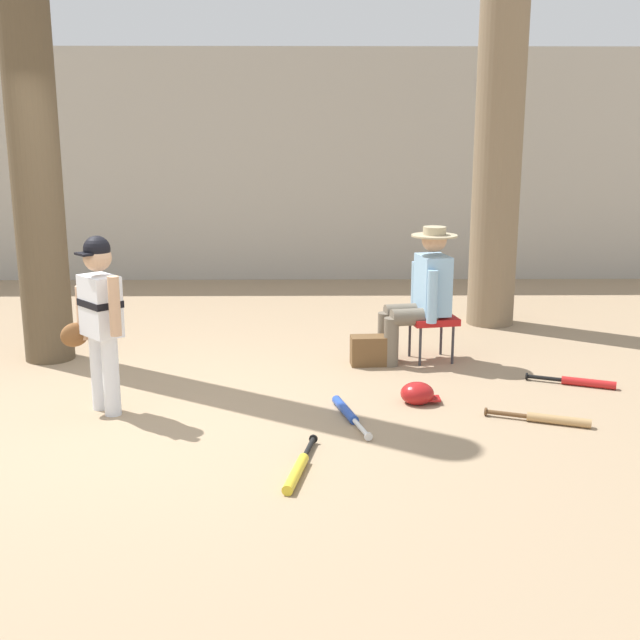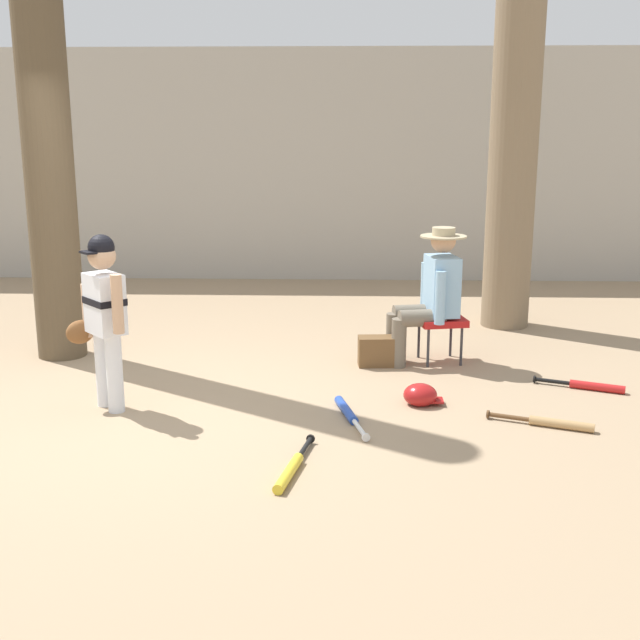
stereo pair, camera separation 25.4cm
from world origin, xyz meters
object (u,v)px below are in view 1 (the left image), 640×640
Objects in this scene: bat_blue_youth at (347,412)px; bat_yellow_trainer at (298,469)px; batting_helmet_red at (418,394)px; seated_spectator at (422,291)px; handbag_beside_stool at (370,351)px; bat_wood_tan at (550,419)px; tree_near_player at (26,46)px; folding_stool at (432,321)px; tree_behind_spectator at (498,142)px; young_ballplayer at (99,313)px; bat_red_barrel at (581,382)px.

bat_yellow_trainer is at bearing -109.11° from bat_blue_youth.
seated_spectator is at bearing 81.58° from batting_helmet_red.
bat_wood_tan is (1.17, -1.46, -0.10)m from handbag_beside_stool.
tree_near_player is at bearing 149.56° from bat_blue_youth.
tree_near_player is at bearing 157.33° from bat_wood_tan.
tree_behind_spectator is at bearing 59.02° from folding_stool.
handbag_beside_stool is (-0.46, -0.13, -0.51)m from seated_spectator.
handbag_beside_stool reaches higher than bat_wood_tan.
tree_behind_spectator is 6.33× the size of bat_wood_tan.
seated_spectator is at bearing -123.48° from tree_behind_spectator.
handbag_beside_stool is at bearing 105.94° from batting_helmet_red.
bat_wood_tan is (3.22, -0.29, -0.71)m from young_ballplayer.
bat_red_barrel is at bearing 15.98° from batting_helmet_red.
seated_spectator is at bearing 15.57° from handbag_beside_stool.
young_ballplayer is 2.43m from batting_helmet_red.
seated_spectator is at bearing -1.79° from tree_near_player.
batting_helmet_red is (3.17, -1.24, -2.62)m from tree_near_player.
batting_helmet_red is at bearing 3.90° from young_ballplayer.
folding_stool reaches higher than bat_blue_youth.
bat_yellow_trainer is at bearing -48.06° from tree_near_player.
folding_stool is (-0.83, -1.38, -1.52)m from tree_behind_spectator.
batting_helmet_red is (-0.17, -1.14, -0.57)m from seated_spectator.
bat_wood_tan is at bearing -68.90° from folding_stool.
young_ballplayer is 1.67× the size of bat_blue_youth.
bat_blue_youth is 1.05m from bat_yellow_trainer.
bat_wood_tan is at bearing -65.71° from seated_spectator.
tree_behind_spectator is (4.26, 1.30, -0.80)m from tree_near_player.
tree_behind_spectator is 5.80× the size of bat_blue_youth.
young_ballplayer is at bearing -152.57° from seated_spectator.
tree_near_player is 8.53× the size of bat_wood_tan.
tree_near_player is at bearing 175.39° from handbag_beside_stool.
young_ballplayer is 4.32× the size of batting_helmet_red.
handbag_beside_stool is 0.42× the size of bat_yellow_trainer.
tree_behind_spectator is 2.71m from handbag_beside_stool.
tree_behind_spectator reaches higher than bat_wood_tan.
bat_wood_tan is at bearing -22.67° from tree_near_player.
seated_spectator is 1.68× the size of bat_wood_tan.
folding_stool is at bearing 10.91° from seated_spectator.
bat_yellow_trainer is at bearing -124.61° from batting_helmet_red.
young_ballplayer is 1.97m from bat_yellow_trainer.
folding_stool is at bearing 77.09° from batting_helmet_red.
bat_blue_youth is 0.97× the size of bat_yellow_trainer.
bat_blue_youth is (1.79, -0.14, -0.71)m from young_ballplayer.
seated_spectator is at bearing -169.09° from folding_stool.
handbag_beside_stool is at bearing -164.43° from seated_spectator.
seated_spectator is (-0.10, -0.02, 0.28)m from folding_stool.
tree_behind_spectator is at bearing 16.92° from tree_near_player.
folding_stool is 0.62m from handbag_beside_stool.
young_ballplayer is (-3.43, -2.70, -1.14)m from tree_behind_spectator.
bat_yellow_trainer is at bearing -104.64° from handbag_beside_stool.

